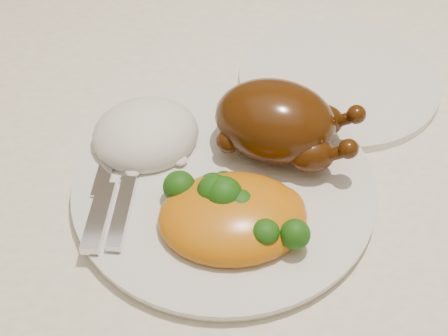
{
  "coord_description": "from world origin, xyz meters",
  "views": [
    {
      "loc": [
        0.11,
        -0.51,
        1.24
      ],
      "look_at": [
        0.11,
        -0.1,
        0.8
      ],
      "focal_mm": 50.0,
      "sensor_mm": 36.0,
      "label": 1
    }
  ],
  "objects_px": {
    "dinner_plate": "(224,186)",
    "roast_chicken": "(278,122)",
    "side_plate": "(338,79)",
    "dining_table": "(139,182)"
  },
  "relations": [
    {
      "from": "dinner_plate",
      "to": "side_plate",
      "type": "bearing_deg",
      "value": 51.36
    },
    {
      "from": "dinner_plate",
      "to": "side_plate",
      "type": "height_order",
      "value": "dinner_plate"
    },
    {
      "from": "dining_table",
      "to": "side_plate",
      "type": "relative_size",
      "value": 6.85
    },
    {
      "from": "roast_chicken",
      "to": "side_plate",
      "type": "bearing_deg",
      "value": 72.96
    },
    {
      "from": "dinner_plate",
      "to": "roast_chicken",
      "type": "xyz_separation_m",
      "value": [
        0.05,
        0.05,
        0.04
      ]
    },
    {
      "from": "dinner_plate",
      "to": "side_plate",
      "type": "distance_m",
      "value": 0.21
    },
    {
      "from": "dining_table",
      "to": "side_plate",
      "type": "height_order",
      "value": "side_plate"
    },
    {
      "from": "dinner_plate",
      "to": "dining_table",
      "type": "bearing_deg",
      "value": 136.49
    },
    {
      "from": "dinner_plate",
      "to": "roast_chicken",
      "type": "height_order",
      "value": "roast_chicken"
    },
    {
      "from": "dining_table",
      "to": "dinner_plate",
      "type": "relative_size",
      "value": 5.42
    }
  ]
}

